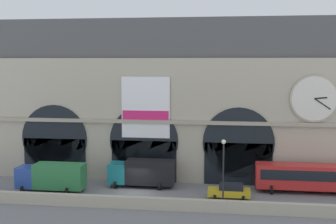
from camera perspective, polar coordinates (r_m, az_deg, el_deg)
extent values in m
plane|color=slate|center=(50.52, -4.10, -10.10)|extent=(200.00, 200.00, 0.00)
cube|color=#B2A891|center=(45.56, -5.48, -11.19)|extent=(90.00, 0.70, 1.16)
cube|color=#B2A891|center=(56.03, -2.61, -0.79)|extent=(46.64, 4.54, 14.69)
cube|color=#4C4C4C|center=(55.97, -2.61, 9.15)|extent=(46.64, 3.94, 4.70)
cube|color=black|center=(57.72, -13.98, -5.66)|extent=(7.82, 0.20, 4.96)
cylinder|color=black|center=(57.26, -14.04, -3.24)|extent=(8.23, 0.20, 8.23)
cube|color=black|center=(54.60, -3.03, -6.16)|extent=(7.82, 0.20, 4.96)
cylinder|color=black|center=(54.13, -3.05, -3.60)|extent=(8.23, 0.20, 8.23)
cube|color=black|center=(53.65, 8.76, -6.45)|extent=(7.82, 0.20, 4.96)
cylinder|color=black|center=(53.16, 8.81, -3.85)|extent=(8.23, 0.20, 8.23)
cylinder|color=#B2A891|center=(53.19, 17.84, 1.62)|extent=(5.34, 0.25, 5.34)
cylinder|color=silver|center=(53.08, 17.86, 1.61)|extent=(4.94, 0.06, 4.94)
cube|color=black|center=(53.13, 18.60, 1.66)|extent=(1.37, 0.04, 0.29)
cube|color=black|center=(53.20, 18.79, 0.96)|extent=(1.82, 0.04, 1.26)
cube|color=white|center=(53.42, -2.83, 0.58)|extent=(5.73, 0.12, 7.22)
cube|color=#DB1E66|center=(53.44, -2.84, -0.41)|extent=(5.50, 0.04, 1.09)
cube|color=#A49A85|center=(53.68, -3.08, -1.20)|extent=(46.64, 0.50, 0.44)
cube|color=#28479E|center=(53.40, -17.20, -7.73)|extent=(2.00, 2.30, 2.30)
cube|color=#2D7A42|center=(51.90, -13.42, -7.79)|extent=(5.50, 2.30, 2.70)
cylinder|color=black|center=(52.83, -17.74, -9.18)|extent=(0.28, 0.84, 0.84)
cylinder|color=black|center=(54.63, -16.79, -8.64)|extent=(0.28, 0.84, 0.84)
cylinder|color=black|center=(50.87, -12.48, -9.63)|extent=(0.28, 0.84, 0.84)
cylinder|color=black|center=(52.75, -11.69, -9.04)|extent=(0.28, 0.84, 0.84)
cube|color=#19727A|center=(53.13, -6.26, -7.55)|extent=(2.00, 2.30, 2.30)
cube|color=black|center=(52.31, -2.24, -7.51)|extent=(5.50, 2.30, 2.70)
cylinder|color=black|center=(52.47, -6.63, -9.03)|extent=(0.28, 0.84, 0.84)
cylinder|color=black|center=(54.41, -6.08, -8.47)|extent=(0.28, 0.84, 0.84)
cylinder|color=black|center=(51.46, -1.05, -9.29)|extent=(0.28, 0.84, 0.84)
cylinder|color=black|center=(53.44, -0.70, -8.70)|extent=(0.28, 0.84, 0.84)
cube|color=gold|center=(48.79, 7.65, -9.94)|extent=(4.40, 1.80, 0.70)
cube|color=black|center=(48.62, 7.92, -9.24)|extent=(2.46, 1.62, 0.55)
cylinder|color=black|center=(48.14, 5.88, -10.58)|extent=(0.28, 0.60, 0.60)
cylinder|color=black|center=(49.69, 5.95, -10.04)|extent=(0.28, 0.60, 0.60)
cylinder|color=black|center=(48.14, 9.39, -10.63)|extent=(0.28, 0.60, 0.60)
cylinder|color=black|center=(49.69, 9.35, -10.09)|extent=(0.28, 0.60, 0.60)
cube|color=red|center=(52.43, 16.98, -7.72)|extent=(11.00, 2.50, 2.60)
cube|color=black|center=(51.13, 17.22, -7.68)|extent=(10.12, 0.04, 1.10)
cylinder|color=black|center=(51.20, 12.82, -9.44)|extent=(0.28, 1.00, 1.00)
cylinder|color=black|center=(53.36, 12.61, -8.79)|extent=(0.28, 1.00, 1.00)
cylinder|color=black|center=(44.44, 6.93, -8.08)|extent=(0.16, 0.16, 6.50)
sphere|color=#F2EDCC|center=(43.71, 6.99, -3.72)|extent=(0.44, 0.44, 0.44)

